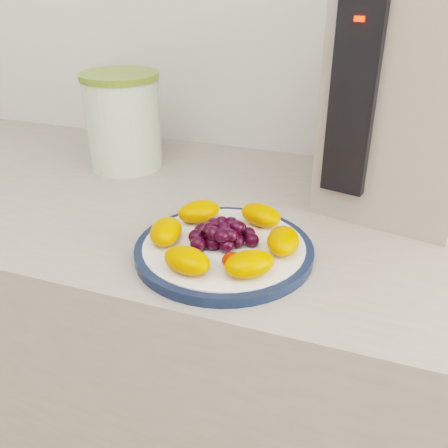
% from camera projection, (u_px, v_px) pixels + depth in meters
% --- Properties ---
extents(counter, '(3.50, 0.60, 0.90)m').
position_uv_depth(counter, '(247.00, 400.00, 1.06)').
color(counter, '#A89C90').
rests_on(counter, floor).
extents(cabinet_face, '(3.48, 0.58, 0.84)m').
position_uv_depth(cabinet_face, '(247.00, 410.00, 1.07)').
color(cabinet_face, brown).
rests_on(cabinet_face, floor).
extents(plate_rim, '(0.26, 0.26, 0.01)m').
position_uv_depth(plate_rim, '(224.00, 250.00, 0.71)').
color(plate_rim, '#101D39').
rests_on(plate_rim, counter).
extents(plate_face, '(0.23, 0.23, 0.02)m').
position_uv_depth(plate_face, '(224.00, 250.00, 0.71)').
color(plate_face, white).
rests_on(plate_face, counter).
extents(canister, '(0.18, 0.18, 0.18)m').
position_uv_depth(canister, '(124.00, 124.00, 0.99)').
color(canister, '#356210').
rests_on(canister, counter).
extents(canister_lid, '(0.19, 0.19, 0.01)m').
position_uv_depth(canister_lid, '(119.00, 76.00, 0.95)').
color(canister_lid, olive).
rests_on(canister_lid, canister).
extents(appliance_body, '(0.28, 0.35, 0.38)m').
position_uv_depth(appliance_body, '(419.00, 88.00, 0.81)').
color(appliance_body, '#A2978C').
rests_on(appliance_body, counter).
extents(appliance_panel, '(0.07, 0.04, 0.28)m').
position_uv_depth(appliance_panel, '(353.00, 100.00, 0.72)').
color(appliance_panel, black).
rests_on(appliance_panel, appliance_body).
extents(appliance_led, '(0.01, 0.01, 0.01)m').
position_uv_depth(appliance_led, '(360.00, 19.00, 0.66)').
color(appliance_led, '#FF0C05').
rests_on(appliance_led, appliance_panel).
extents(fruit_plate, '(0.22, 0.22, 0.04)m').
position_uv_depth(fruit_plate, '(224.00, 236.00, 0.70)').
color(fruit_plate, '#E86700').
rests_on(fruit_plate, plate_face).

